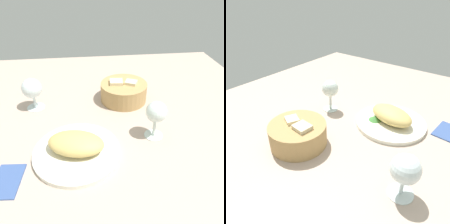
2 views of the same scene
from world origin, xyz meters
TOP-DOWN VIEW (x-y plane):
  - ground_plane at (0.00, 0.00)cm, footprint 140.00×140.00cm
  - plate at (-5.55, -7.84)cm, footprint 25.22×25.22cm
  - omelette at (-5.55, -7.84)cm, footprint 18.24×13.81cm
  - lettuce_garnish at (-0.69, -4.94)cm, footprint 4.67×4.67cm
  - bread_basket at (12.60, 20.54)cm, footprint 18.11×18.11cm
  - wine_glass_near at (18.79, -2.58)cm, footprint 6.51×6.51cm
  - wine_glass_far at (-21.54, 18.46)cm, footprint 7.30×7.30cm
  - folded_napkin at (-23.25, -15.89)cm, footprint 7.83×11.51cm

SIDE VIEW (x-z plane):
  - ground_plane at x=0.00cm, z-range -2.00..0.00cm
  - folded_napkin at x=-23.25cm, z-range 0.00..0.80cm
  - plate at x=-5.55cm, z-range 0.00..1.40cm
  - lettuce_garnish at x=-0.69cm, z-range 1.40..3.16cm
  - bread_basket at x=12.60cm, z-range -0.44..8.03cm
  - omelette at x=-5.55cm, z-range 1.40..6.61cm
  - wine_glass_far at x=-21.54cm, z-range 1.85..13.98cm
  - wine_glass_near at x=18.79cm, z-range 2.30..14.87cm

